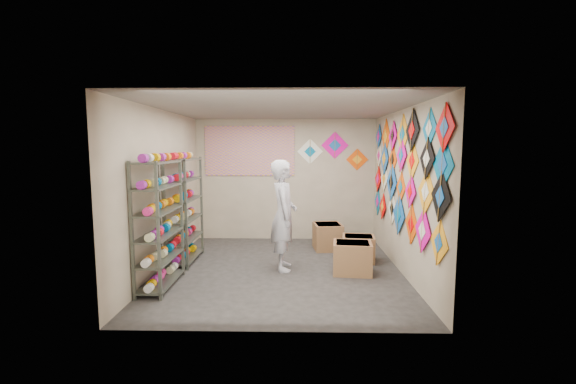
{
  "coord_description": "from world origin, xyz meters",
  "views": [
    {
      "loc": [
        0.24,
        -6.39,
        2.07
      ],
      "look_at": [
        0.1,
        0.3,
        1.3
      ],
      "focal_mm": 24.0,
      "sensor_mm": 36.0,
      "label": 1
    }
  ],
  "objects_px": {
    "carton_a": "(352,258)",
    "carton_c": "(328,236)",
    "shelf_rack_front": "(159,224)",
    "shopkeeper": "(284,215)",
    "carton_b": "(358,249)",
    "shelf_rack_back": "(184,210)"
  },
  "relations": [
    {
      "from": "shopkeeper",
      "to": "carton_a",
      "type": "xyz_separation_m",
      "value": [
        1.14,
        -0.19,
        -0.68
      ]
    },
    {
      "from": "shelf_rack_back",
      "to": "carton_c",
      "type": "height_order",
      "value": "shelf_rack_back"
    },
    {
      "from": "carton_a",
      "to": "carton_c",
      "type": "relative_size",
      "value": 1.03
    },
    {
      "from": "shelf_rack_back",
      "to": "shopkeeper",
      "type": "relative_size",
      "value": 1.02
    },
    {
      "from": "shelf_rack_front",
      "to": "carton_b",
      "type": "height_order",
      "value": "shelf_rack_front"
    },
    {
      "from": "carton_a",
      "to": "carton_b",
      "type": "height_order",
      "value": "carton_a"
    },
    {
      "from": "shopkeeper",
      "to": "carton_c",
      "type": "xyz_separation_m",
      "value": [
        0.86,
        1.32,
        -0.67
      ]
    },
    {
      "from": "shelf_rack_front",
      "to": "shopkeeper",
      "type": "relative_size",
      "value": 1.02
    },
    {
      "from": "shelf_rack_back",
      "to": "shopkeeper",
      "type": "distance_m",
      "value": 1.86
    },
    {
      "from": "carton_c",
      "to": "carton_b",
      "type": "bearing_deg",
      "value": -65.48
    },
    {
      "from": "shopkeeper",
      "to": "carton_b",
      "type": "distance_m",
      "value": 1.6
    },
    {
      "from": "shopkeeper",
      "to": "carton_a",
      "type": "distance_m",
      "value": 1.34
    },
    {
      "from": "shopkeeper",
      "to": "carton_b",
      "type": "bearing_deg",
      "value": -74.25
    },
    {
      "from": "carton_b",
      "to": "carton_a",
      "type": "bearing_deg",
      "value": -100.36
    },
    {
      "from": "shelf_rack_front",
      "to": "shopkeeper",
      "type": "height_order",
      "value": "shelf_rack_front"
    },
    {
      "from": "shopkeeper",
      "to": "shelf_rack_back",
      "type": "bearing_deg",
      "value": 72.97
    },
    {
      "from": "shelf_rack_front",
      "to": "carton_a",
      "type": "height_order",
      "value": "shelf_rack_front"
    },
    {
      "from": "shelf_rack_back",
      "to": "carton_b",
      "type": "height_order",
      "value": "shelf_rack_back"
    },
    {
      "from": "carton_a",
      "to": "shelf_rack_back",
      "type": "bearing_deg",
      "value": 174.21
    },
    {
      "from": "carton_a",
      "to": "carton_b",
      "type": "distance_m",
      "value": 0.71
    },
    {
      "from": "shelf_rack_back",
      "to": "shopkeeper",
      "type": "height_order",
      "value": "shelf_rack_back"
    },
    {
      "from": "carton_c",
      "to": "shelf_rack_front",
      "type": "bearing_deg",
      "value": -146.65
    }
  ]
}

